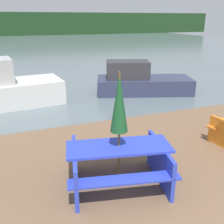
{
  "coord_description": "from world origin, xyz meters",
  "views": [
    {
      "loc": [
        -2.28,
        0.0,
        2.93
      ],
      "look_at": [
        -0.2,
        5.43,
        0.85
      ],
      "focal_mm": 42.0,
      "sensor_mm": 36.0,
      "label": 1
    }
  ],
  "objects_px": {
    "picnic_table_blue": "(119,161)",
    "umbrella_darkgreen": "(119,103)",
    "boat": "(5,88)",
    "boat_second": "(140,81)"
  },
  "relations": [
    {
      "from": "picnic_table_blue",
      "to": "umbrella_darkgreen",
      "type": "relative_size",
      "value": 0.99
    },
    {
      "from": "picnic_table_blue",
      "to": "boat",
      "type": "relative_size",
      "value": 0.57
    },
    {
      "from": "picnic_table_blue",
      "to": "umbrella_darkgreen",
      "type": "distance_m",
      "value": 1.11
    },
    {
      "from": "umbrella_darkgreen",
      "to": "boat",
      "type": "height_order",
      "value": "umbrella_darkgreen"
    },
    {
      "from": "umbrella_darkgreen",
      "to": "boat",
      "type": "relative_size",
      "value": 0.58
    },
    {
      "from": "picnic_table_blue",
      "to": "umbrella_darkgreen",
      "type": "bearing_deg",
      "value": -75.96
    },
    {
      "from": "boat",
      "to": "umbrella_darkgreen",
      "type": "bearing_deg",
      "value": -77.31
    },
    {
      "from": "boat",
      "to": "boat_second",
      "type": "relative_size",
      "value": 0.9
    },
    {
      "from": "boat_second",
      "to": "umbrella_darkgreen",
      "type": "bearing_deg",
      "value": -101.61
    },
    {
      "from": "picnic_table_blue",
      "to": "boat",
      "type": "height_order",
      "value": "boat"
    }
  ]
}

